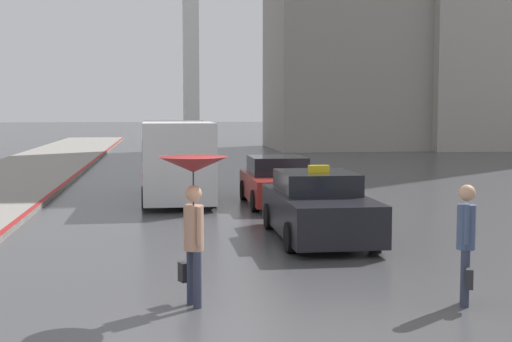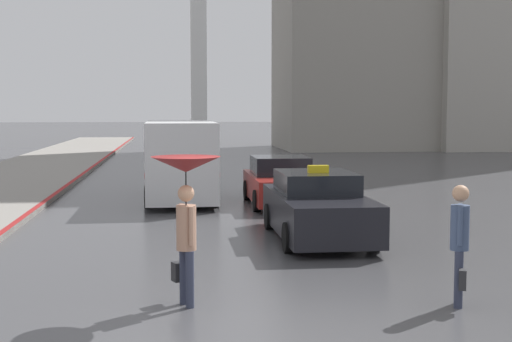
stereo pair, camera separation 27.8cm
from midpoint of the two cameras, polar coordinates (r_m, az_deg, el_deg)
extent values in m
plane|color=#424244|center=(9.13, 3.06, -12.84)|extent=(300.00, 300.00, 0.00)
cube|color=black|center=(15.39, 5.48, -3.34)|extent=(1.80, 4.44, 0.82)
cube|color=black|center=(15.52, 5.33, -0.90)|extent=(1.58, 2.00, 0.45)
cylinder|color=black|center=(14.33, 10.00, -5.12)|extent=(0.20, 0.60, 0.60)
cylinder|color=black|center=(13.93, 3.22, -5.34)|extent=(0.20, 0.60, 0.60)
cylinder|color=black|center=(16.94, 7.32, -3.53)|extent=(0.20, 0.60, 0.60)
cylinder|color=black|center=(16.61, 1.58, -3.66)|extent=(0.20, 0.60, 0.60)
cube|color=yellow|center=(15.28, 5.51, 0.16)|extent=(0.44, 0.16, 0.16)
cube|color=maroon|center=(20.81, 2.39, -1.30)|extent=(1.80, 4.16, 0.71)
cube|color=black|center=(20.95, 2.31, 0.45)|extent=(1.58, 1.87, 0.53)
cylinder|color=black|center=(19.73, 5.44, -2.31)|extent=(0.20, 0.60, 0.60)
cylinder|color=black|center=(19.45, 0.50, -2.39)|extent=(0.20, 0.60, 0.60)
cylinder|color=black|center=(22.24, 4.04, -1.48)|extent=(0.20, 0.60, 0.60)
cylinder|color=black|center=(21.99, -0.34, -1.54)|extent=(0.20, 0.60, 0.60)
cube|color=silver|center=(21.96, -5.73, 1.02)|extent=(2.06, 5.76, 2.25)
cube|color=black|center=(21.93, -5.74, 2.07)|extent=(2.07, 5.30, 0.58)
cube|color=red|center=(21.98, -5.72, 0.30)|extent=(2.08, 5.53, 0.14)
cylinder|color=black|center=(20.38, -2.90, -2.02)|extent=(0.21, 0.63, 0.63)
cylinder|color=black|center=(20.33, -8.25, -2.08)|extent=(0.21, 0.63, 0.63)
cylinder|color=black|center=(23.80, -3.54, -1.02)|extent=(0.21, 0.63, 0.63)
cylinder|color=black|center=(23.75, -8.11, -1.07)|extent=(0.21, 0.63, 0.63)
cylinder|color=#2D3347|center=(10.15, -4.53, -8.65)|extent=(0.16, 0.16, 0.81)
cylinder|color=#2D3347|center=(10.35, -5.03, -8.40)|extent=(0.16, 0.16, 0.81)
cylinder|color=tan|center=(10.10, -4.81, -4.54)|extent=(0.37, 0.37, 0.64)
sphere|color=tan|center=(10.03, -4.83, -1.79)|extent=(0.24, 0.24, 0.24)
cylinder|color=tan|center=(9.93, -4.39, -4.42)|extent=(0.09, 0.09, 0.54)
cylinder|color=tan|center=(10.26, -5.22, -4.12)|extent=(0.09, 0.09, 0.54)
cone|color=maroon|center=(9.99, -4.85, 0.53)|extent=(0.98, 0.98, 0.22)
cylinder|color=black|center=(10.03, -4.84, -1.40)|extent=(0.02, 0.02, 0.68)
cube|color=#262628|center=(10.45, -5.62, -8.03)|extent=(0.16, 0.20, 0.28)
cylinder|color=#2D3347|center=(10.75, 16.62, -8.08)|extent=(0.16, 0.16, 0.81)
cylinder|color=#2D3347|center=(10.53, 16.64, -8.34)|extent=(0.16, 0.16, 0.81)
cylinder|color=#3D4C6B|center=(10.50, 16.73, -4.36)|extent=(0.34, 0.34, 0.64)
sphere|color=tan|center=(10.43, 16.79, -1.72)|extent=(0.24, 0.24, 0.24)
cylinder|color=#3D4C6B|center=(10.66, 16.71, -3.96)|extent=(0.09, 0.09, 0.54)
cylinder|color=#3D4C6B|center=(10.32, 16.75, -4.25)|extent=(0.09, 0.09, 0.54)
cube|color=#262628|center=(10.39, 16.94, -8.31)|extent=(0.16, 0.20, 0.28)
cube|color=white|center=(41.77, -4.43, 11.12)|extent=(0.90, 0.90, 14.56)
camera|label=1|loc=(0.14, -89.50, 0.04)|focal=50.00mm
camera|label=2|loc=(0.14, 90.50, -0.04)|focal=50.00mm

